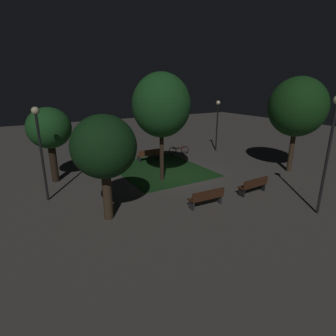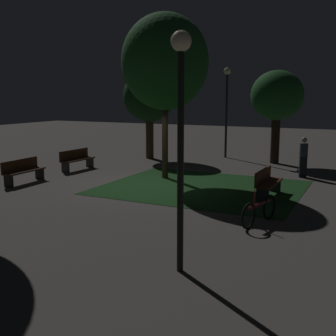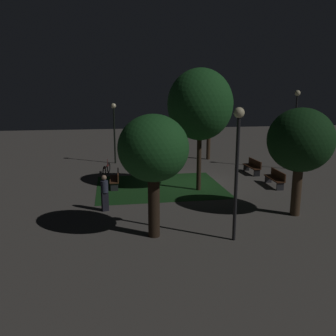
{
  "view_description": "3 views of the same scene",
  "coord_description": "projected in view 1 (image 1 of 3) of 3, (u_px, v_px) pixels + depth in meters",
  "views": [
    {
      "loc": [
        -9.13,
        -13.5,
        5.61
      ],
      "look_at": [
        -1.13,
        -0.01,
        0.69
      ],
      "focal_mm": 28.65,
      "sensor_mm": 36.0,
      "label": 1
    },
    {
      "loc": [
        12.96,
        7.24,
        3.21
      ],
      "look_at": [
        0.4,
        1.08,
        0.79
      ],
      "focal_mm": 44.78,
      "sensor_mm": 36.0,
      "label": 2
    },
    {
      "loc": [
        -19.01,
        4.51,
        5.15
      ],
      "look_at": [
        -0.44,
        1.43,
        1.0
      ],
      "focal_mm": 37.46,
      "sensor_mm": 36.0,
      "label": 3
    }
  ],
  "objects": [
    {
      "name": "bench_path_side",
      "position": [
        254.0,
        185.0,
        14.24
      ],
      "size": [
        1.81,
        0.53,
        0.88
      ],
      "color": "#422314",
      "rests_on": "ground"
    },
    {
      "name": "bench_by_lamp",
      "position": [
        207.0,
        197.0,
        12.71
      ],
      "size": [
        1.82,
        0.57,
        0.88
      ],
      "color": "#422314",
      "rests_on": "ground"
    },
    {
      "name": "lamp_post_plaza_west",
      "position": [
        331.0,
        138.0,
        11.16
      ],
      "size": [
        0.36,
        0.36,
        5.19
      ],
      "color": "black",
      "rests_on": "ground"
    },
    {
      "name": "grass_lawn",
      "position": [
        160.0,
        169.0,
        18.5
      ],
      "size": [
        5.68,
        6.8,
        0.01
      ],
      "primitive_type": "cube",
      "color": "#194219",
      "rests_on": "ground"
    },
    {
      "name": "tree_back_right",
      "position": [
        161.0,
        106.0,
        15.08
      ],
      "size": [
        3.31,
        3.31,
        6.28
      ],
      "color": "#38281C",
      "rests_on": "ground"
    },
    {
      "name": "pedestrian",
      "position": [
        97.0,
        155.0,
        18.91
      ],
      "size": [
        0.32,
        0.33,
        1.61
      ],
      "color": "black",
      "rests_on": "ground"
    },
    {
      "name": "lamp_post_near_wall",
      "position": [
        39.0,
        139.0,
        12.64
      ],
      "size": [
        0.36,
        0.36,
        4.63
      ],
      "color": "black",
      "rests_on": "ground"
    },
    {
      "name": "tree_tall_center",
      "position": [
        104.0,
        148.0,
        10.8
      ],
      "size": [
        2.67,
        2.67,
        4.51
      ],
      "color": "#423021",
      "rests_on": "ground"
    },
    {
      "name": "lamp_post_path_center",
      "position": [
        217.0,
        117.0,
        22.83
      ],
      "size": [
        0.36,
        0.36,
        4.3
      ],
      "color": "black",
      "rests_on": "ground"
    },
    {
      "name": "bicycle",
      "position": [
        179.0,
        150.0,
        22.4
      ],
      "size": [
        1.71,
        0.48,
        0.93
      ],
      "color": "black",
      "rests_on": "ground"
    },
    {
      "name": "tree_back_left",
      "position": [
        297.0,
        107.0,
        16.81
      ],
      "size": [
        3.55,
        3.55,
        6.1
      ],
      "color": "#423021",
      "rests_on": "ground"
    },
    {
      "name": "bench_front_left",
      "position": [
        149.0,
        154.0,
        20.45
      ],
      "size": [
        1.81,
        0.52,
        0.88
      ],
      "color": "brown",
      "rests_on": "ground"
    },
    {
      "name": "ground_plane",
      "position": [
        183.0,
        176.0,
        17.2
      ],
      "size": [
        60.0,
        60.0,
        0.0
      ],
      "primitive_type": "plane",
      "color": "#56514C"
    },
    {
      "name": "tree_right_canopy",
      "position": [
        49.0,
        129.0,
        15.27
      ],
      "size": [
        2.46,
        2.46,
        4.4
      ],
      "color": "#2D2116",
      "rests_on": "ground"
    }
  ]
}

